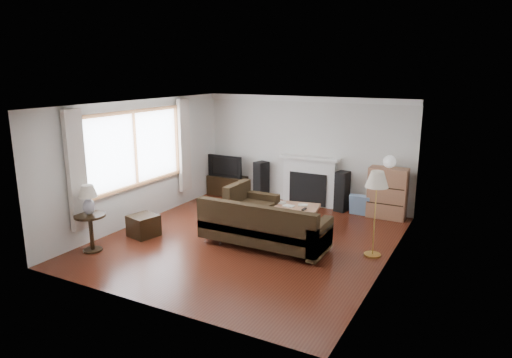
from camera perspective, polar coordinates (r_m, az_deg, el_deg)
The scene contains 17 objects.
room at distance 8.19m, azimuth -0.99°, elevation 0.59°, with size 5.10×5.60×2.54m.
window at distance 9.40m, azimuth -14.82°, elevation 3.68°, with size 0.12×2.74×1.54m, color brown.
curtain_near at distance 8.36m, azimuth -21.54°, elevation 0.95°, with size 0.10×0.35×2.10m, color beige.
curtain_far at distance 10.54m, azimuth -8.98°, elevation 4.17°, with size 0.10×0.35×2.10m, color beige.
fireplace at distance 10.61m, azimuth 6.66°, elevation -0.24°, with size 1.40×0.26×1.15m, color white.
tv_stand at distance 11.50m, azimuth -3.59°, elevation -0.80°, with size 0.97×0.44×0.48m, color black.
television at distance 11.38m, azimuth -3.63°, elevation 1.70°, with size 0.94×0.12×0.54m, color black.
speaker_left at distance 11.02m, azimuth 0.66°, elevation -0.22°, with size 0.26×0.31×0.93m, color black.
speaker_right at distance 10.30m, azimuth 10.71°, elevation -1.53°, with size 0.25×0.30×0.90m, color black.
bookshelf at distance 10.03m, azimuth 16.10°, elevation -1.69°, with size 0.79×0.38×1.09m, color #9E6849.
globe_lamp at distance 9.88m, azimuth 16.35°, elevation 2.09°, with size 0.26×0.26×0.26m, color white.
sectional_sofa at distance 8.12m, azimuth 1.01°, elevation -5.78°, with size 2.46×1.80×0.80m, color black.
coffee_table at distance 9.23m, azimuth 4.29°, elevation -4.58°, with size 1.13×0.62×0.44m, color #A06B4C.
footstool at distance 8.95m, azimuth -13.88°, elevation -5.67°, with size 0.48×0.48×0.40m, color black.
floor_lamp at distance 7.87m, azimuth 14.64°, elevation -4.27°, with size 0.38×0.38×1.47m, color gold.
side_table at distance 8.44m, azimuth -19.89°, elevation -6.33°, with size 0.53×0.53×0.66m, color black.
table_lamp at distance 8.27m, azimuth -20.21°, elevation -2.49°, with size 0.32×0.32×0.51m, color silver.
Camera 1 is at (3.87, -6.98, 3.08)m, focal length 32.00 mm.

